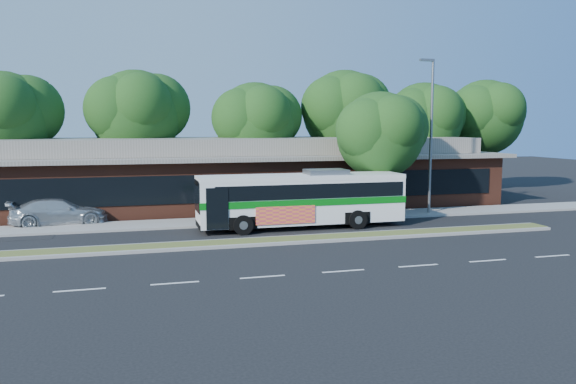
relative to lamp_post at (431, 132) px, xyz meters
name	(u,v)px	position (x,y,z in m)	size (l,w,h in m)	color
ground	(303,243)	(-9.56, -6.00, -4.90)	(120.00, 120.00, 0.00)	black
median_strip	(300,239)	(-9.56, -5.40, -4.83)	(26.00, 1.10, 0.15)	#4F5D27
sidewalk	(270,219)	(-9.56, 0.40, -4.84)	(44.00, 2.60, 0.12)	gray
plaza_building	(247,173)	(-9.56, 6.99, -2.77)	(33.20, 11.20, 4.45)	#5D2B1D
lamp_post	(431,132)	(0.00, 0.00, 0.00)	(0.93, 0.18, 9.07)	slate
tree_bg_a	(11,116)	(-24.15, 9.14, 0.97)	(6.47, 5.80, 8.63)	black
tree_bg_b	(143,113)	(-16.13, 10.14, 1.24)	(6.69, 6.00, 9.00)	black
tree_bg_c	(260,121)	(-8.16, 9.13, 0.69)	(6.24, 5.60, 8.26)	black
tree_bg_d	(349,110)	(-1.12, 10.15, 1.52)	(6.91, 6.20, 9.37)	black
tree_bg_e	(427,119)	(4.85, 9.14, 0.84)	(6.47, 5.80, 8.50)	black
tree_bg_f	(488,116)	(10.87, 10.14, 1.16)	(6.69, 6.00, 8.92)	black
transit_bus	(302,196)	(-8.48, -2.20, -3.23)	(10.70, 2.56, 3.00)	white
sedan	(59,212)	(-20.71, 1.96, -4.19)	(2.01, 4.94, 1.43)	silver
sidewalk_tree	(385,133)	(-2.77, 0.32, -0.08)	(5.54, 4.97, 7.20)	black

